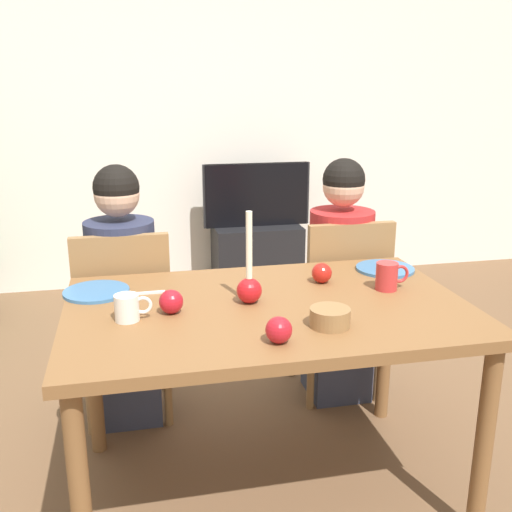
# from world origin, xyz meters

# --- Properties ---
(ground_plane) EXTENTS (7.68, 7.68, 0.00)m
(ground_plane) POSITION_xyz_m (0.00, 0.00, 0.00)
(ground_plane) COLOR brown
(back_wall) EXTENTS (6.40, 0.10, 2.60)m
(back_wall) POSITION_xyz_m (0.00, 2.60, 1.30)
(back_wall) COLOR silver
(back_wall) RESTS_ON ground
(dining_table) EXTENTS (1.40, 0.90, 0.75)m
(dining_table) POSITION_xyz_m (0.00, 0.00, 0.67)
(dining_table) COLOR brown
(dining_table) RESTS_ON ground
(chair_left) EXTENTS (0.40, 0.40, 0.90)m
(chair_left) POSITION_xyz_m (-0.50, 0.61, 0.51)
(chair_left) COLOR olive
(chair_left) RESTS_ON ground
(chair_right) EXTENTS (0.40, 0.40, 0.90)m
(chair_right) POSITION_xyz_m (0.50, 0.61, 0.51)
(chair_right) COLOR olive
(chair_right) RESTS_ON ground
(person_left_child) EXTENTS (0.30, 0.30, 1.17)m
(person_left_child) POSITION_xyz_m (-0.50, 0.64, 0.57)
(person_left_child) COLOR #33384C
(person_left_child) RESTS_ON ground
(person_right_child) EXTENTS (0.30, 0.30, 1.17)m
(person_right_child) POSITION_xyz_m (0.50, 0.64, 0.57)
(person_right_child) COLOR #33384C
(person_right_child) RESTS_ON ground
(tv_stand) EXTENTS (0.64, 0.40, 0.48)m
(tv_stand) POSITION_xyz_m (0.46, 2.30, 0.24)
(tv_stand) COLOR black
(tv_stand) RESTS_ON ground
(tv) EXTENTS (0.79, 0.05, 0.46)m
(tv) POSITION_xyz_m (0.46, 2.30, 0.71)
(tv) COLOR black
(tv) RESTS_ON tv_stand
(candle_centerpiece) EXTENTS (0.09, 0.09, 0.33)m
(candle_centerpiece) POSITION_xyz_m (-0.06, 0.03, 0.82)
(candle_centerpiece) COLOR red
(candle_centerpiece) RESTS_ON dining_table
(plate_left) EXTENTS (0.24, 0.24, 0.01)m
(plate_left) POSITION_xyz_m (-0.59, 0.25, 0.76)
(plate_left) COLOR teal
(plate_left) RESTS_ON dining_table
(plate_right) EXTENTS (0.24, 0.24, 0.01)m
(plate_right) POSITION_xyz_m (0.57, 0.29, 0.76)
(plate_right) COLOR teal
(plate_right) RESTS_ON dining_table
(mug_left) EXTENTS (0.12, 0.08, 0.09)m
(mug_left) POSITION_xyz_m (-0.48, -0.04, 0.79)
(mug_left) COLOR silver
(mug_left) RESTS_ON dining_table
(mug_right) EXTENTS (0.13, 0.08, 0.10)m
(mug_right) POSITION_xyz_m (0.47, 0.06, 0.80)
(mug_right) COLOR #B72D2D
(mug_right) RESTS_ON dining_table
(fork_left) EXTENTS (0.18, 0.02, 0.01)m
(fork_left) POSITION_xyz_m (-0.43, 0.20, 0.75)
(fork_left) COLOR silver
(fork_left) RESTS_ON dining_table
(bowl_walnuts) EXTENTS (0.13, 0.13, 0.06)m
(bowl_walnuts) POSITION_xyz_m (0.15, -0.23, 0.78)
(bowl_walnuts) COLOR olive
(bowl_walnuts) RESTS_ON dining_table
(apple_near_candle) EXTENTS (0.08, 0.08, 0.08)m
(apple_near_candle) POSITION_xyz_m (-0.04, -0.31, 0.79)
(apple_near_candle) COLOR #AE1721
(apple_near_candle) RESTS_ON dining_table
(apple_by_left_plate) EXTENTS (0.08, 0.08, 0.08)m
(apple_by_left_plate) POSITION_xyz_m (-0.34, -0.01, 0.79)
(apple_by_left_plate) COLOR #AC1520
(apple_by_left_plate) RESTS_ON dining_table
(apple_by_right_mug) EXTENTS (0.08, 0.08, 0.08)m
(apple_by_right_mug) POSITION_xyz_m (0.26, 0.19, 0.79)
(apple_by_right_mug) COLOR #B11B14
(apple_by_right_mug) RESTS_ON dining_table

